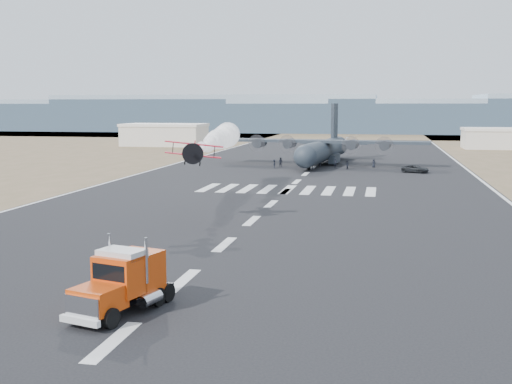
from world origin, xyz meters
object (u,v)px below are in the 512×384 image
(crew_b, at_px, (281,162))
(support_vehicle, at_px, (415,169))
(crew_c, at_px, (274,164))
(crew_g, at_px, (320,163))
(hangar_left, at_px, (165,134))
(aerobatic_biplane, at_px, (193,151))
(transport_aircraft, at_px, (323,149))
(crew_d, at_px, (313,165))
(semi_truck, at_px, (123,281))
(crew_h, at_px, (347,165))
(crew_a, at_px, (335,164))
(crew_e, at_px, (374,163))
(crew_f, at_px, (302,163))
(hangar_right, at_px, (500,138))

(crew_b, bearing_deg, support_vehicle, -165.93)
(crew_c, height_order, crew_g, crew_c)
(hangar_left, bearing_deg, aerobatic_biplane, -69.39)
(aerobatic_biplane, distance_m, transport_aircraft, 69.68)
(aerobatic_biplane, height_order, crew_b, aerobatic_biplane)
(hangar_left, bearing_deg, crew_b, -52.88)
(aerobatic_biplane, height_order, transport_aircraft, transport_aircraft)
(hangar_left, distance_m, transport_aircraft, 75.09)
(transport_aircraft, bearing_deg, crew_d, -89.04)
(crew_c, bearing_deg, semi_truck, 8.40)
(support_vehicle, xyz_separation_m, crew_h, (-12.63, 3.78, 0.15))
(hangar_left, distance_m, crew_b, 75.27)
(crew_g, bearing_deg, transport_aircraft, -58.20)
(crew_a, distance_m, crew_g, 4.14)
(hangar_left, xyz_separation_m, crew_c, (44.63, -63.19, -2.57))
(crew_g, bearing_deg, crew_d, 112.25)
(semi_truck, relative_size, crew_d, 5.22)
(hangar_left, relative_size, crew_g, 15.50)
(crew_d, bearing_deg, crew_e, -114.54)
(crew_d, relative_size, crew_f, 0.92)
(support_vehicle, relative_size, crew_a, 2.75)
(support_vehicle, distance_m, crew_c, 27.05)
(crew_e, xyz_separation_m, crew_h, (-5.00, -5.05, 0.02))
(aerobatic_biplane, bearing_deg, semi_truck, -88.58)
(hangar_right, xyz_separation_m, crew_e, (-34.20, -62.93, -2.19))
(crew_g, bearing_deg, support_vehicle, -171.27)
(crew_b, distance_m, crew_f, 4.89)
(crew_b, xyz_separation_m, crew_h, (13.41, -2.99, -0.09))
(hangar_right, relative_size, crew_h, 12.22)
(hangar_left, xyz_separation_m, hangar_right, (98.00, 5.00, -0.40))
(crew_d, bearing_deg, hangar_right, -84.51)
(crew_a, bearing_deg, aerobatic_biplane, -121.92)
(crew_g, bearing_deg, crew_c, 60.94)
(hangar_right, bearing_deg, transport_aircraft, -127.68)
(crew_c, bearing_deg, crew_d, 91.16)
(semi_truck, bearing_deg, transport_aircraft, 103.80)
(crew_b, xyz_separation_m, crew_f, (4.60, -1.64, -0.03))
(crew_d, bearing_deg, crew_h, -135.11)
(semi_truck, bearing_deg, crew_d, 104.28)
(crew_h, bearing_deg, crew_c, -118.74)
(crew_a, bearing_deg, crew_e, 1.44)
(crew_e, bearing_deg, crew_c, 20.22)
(crew_d, xyz_separation_m, crew_f, (-2.24, 2.01, 0.07))
(hangar_right, distance_m, crew_h, 78.50)
(crew_f, bearing_deg, transport_aircraft, -124.19)
(semi_truck, bearing_deg, crew_h, 100.08)
(crew_f, bearing_deg, crew_h, 157.66)
(crew_g, bearing_deg, aerobatic_biplane, 116.26)
(aerobatic_biplane, relative_size, crew_f, 3.45)
(hangar_right, relative_size, crew_a, 11.38)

